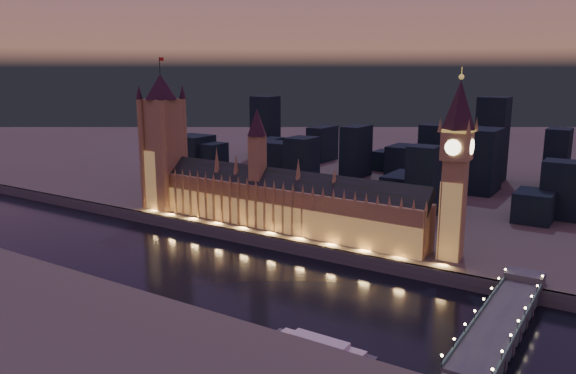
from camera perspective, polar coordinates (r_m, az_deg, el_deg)
The scene contains 9 objects.
ground_plane at distance 325.62m, azimuth -6.03°, elevation -8.17°, with size 2000.00×2000.00×0.00m, color black.
north_bank at distance 789.07m, azimuth 18.24°, elevation 3.57°, with size 2000.00×960.00×8.00m, color #50493F.
embankment_wall at distance 355.40m, azimuth -1.91°, elevation -5.68°, with size 2000.00×2.50×8.00m, color #444655.
palace_of_westminster at distance 368.44m, azimuth -0.70°, elevation -1.42°, with size 202.00×25.71×78.00m.
victoria_tower at distance 428.38m, azimuth -12.61°, elevation 5.19°, with size 31.68×31.68×111.53m.
elizabeth_tower at distance 314.55m, azimuth 16.74°, elevation 3.11°, with size 18.00×18.00×104.40m.
westminster_bridge at distance 260.54m, azimuth 20.92°, elevation -12.85°, with size 17.84×113.00×15.90m.
river_boat at distance 237.55m, azimuth 3.25°, elevation -15.73°, with size 46.55×11.02×4.50m.
city_backdrop at distance 514.86m, azimuth 14.96°, elevation 2.61°, with size 472.07×215.63×77.89m.
Camera 1 is at (192.33, -237.58, 112.23)m, focal length 35.00 mm.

